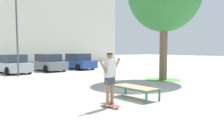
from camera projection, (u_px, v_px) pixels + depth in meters
The scene contains 10 objects.
ground_plane at pixel (136, 100), 8.87m from camera, with size 120.00×120.00×0.00m, color #A8A8A3.
building_facade at pixel (25, 15), 32.51m from camera, with size 28.17×4.00×13.25m, color silver.
skate_box at pixel (135, 88), 9.09m from camera, with size 0.86×1.94×0.46m.
skateboard at pixel (110, 105), 7.71m from camera, with size 0.34×0.82×0.09m.
skater at pixel (110, 75), 7.62m from camera, with size 1.00×0.33×1.69m.
grass_patch_near_right at pixel (163, 80), 14.72m from camera, with size 2.24×2.24×0.01m, color #47893D.
car_silver at pixel (12, 65), 18.82m from camera, with size 2.30×4.38×1.50m.
car_grey at pixel (48, 63), 20.87m from camera, with size 2.28×4.37×1.50m.
car_blue at pixel (77, 62), 22.82m from camera, with size 2.33×4.39×1.50m.
light_post at pixel (17, 21), 16.22m from camera, with size 0.36×0.36×5.83m.
Camera 1 is at (-5.90, -6.51, 1.89)m, focal length 37.76 mm.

